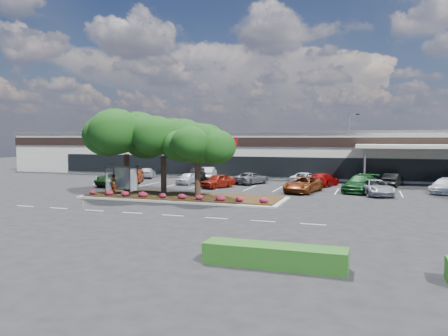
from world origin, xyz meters
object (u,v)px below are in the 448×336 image
(light_pole, at_px, (350,151))
(survey_stake, at_px, (83,199))
(car_1, at_px, (135,176))
(car_0, at_px, (117,178))

(light_pole, height_order, survey_stake, light_pole)
(survey_stake, height_order, car_1, car_1)
(car_0, bearing_deg, survey_stake, -68.01)
(survey_stake, bearing_deg, light_pole, 56.92)
(car_1, bearing_deg, car_0, -116.83)
(car_1, bearing_deg, light_pole, -0.35)
(car_0, bearing_deg, light_pole, 26.14)
(car_0, height_order, car_1, car_0)
(car_0, bearing_deg, car_1, 83.17)
(survey_stake, xyz_separation_m, car_1, (-6.19, 18.32, 0.05))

